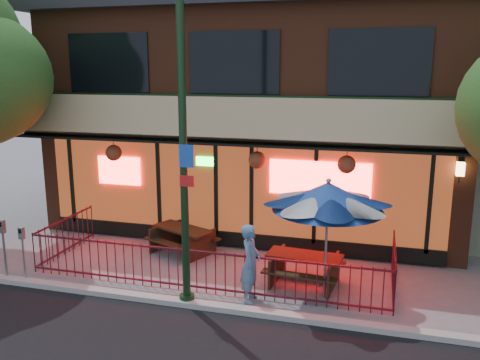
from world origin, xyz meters
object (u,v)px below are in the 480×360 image
object	(u,v)px
pedestrian	(250,263)
picnic_table_left	(182,237)
patio_umbrella	(328,196)
street_light	(184,157)
parking_meter_far	(3,240)
parking_meter_near	(23,245)
picnic_table_right	(305,265)

from	to	relation	value
pedestrian	picnic_table_left	bearing A→B (deg)	45.07
pedestrian	patio_umbrella	bearing A→B (deg)	-70.60
street_light	parking_meter_far	xyz separation A→B (m)	(-4.52, 0.00, -2.16)
parking_meter_near	parking_meter_far	world-z (taller)	parking_meter_far
street_light	picnic_table_right	bearing A→B (deg)	36.26
patio_umbrella	pedestrian	world-z (taller)	patio_umbrella
pedestrian	parking_meter_near	xyz separation A→B (m)	(-5.25, -0.50, 0.06)
patio_umbrella	pedestrian	distance (m)	2.15
parking_meter_near	patio_umbrella	bearing A→B (deg)	9.24
street_light	picnic_table_left	size ratio (longest dim) A/B	3.44
picnic_table_left	parking_meter_near	distance (m)	3.95
picnic_table_right	picnic_table_left	bearing A→B (deg)	161.93
pedestrian	parking_meter_near	world-z (taller)	pedestrian
parking_meter_near	picnic_table_right	bearing A→B (deg)	14.72
street_light	parking_meter_near	size ratio (longest dim) A/B	5.23
parking_meter_near	street_light	bearing A→B (deg)	-0.04
parking_meter_far	patio_umbrella	bearing A→B (deg)	8.60
pedestrian	parking_meter_far	size ratio (longest dim) A/B	1.16
patio_umbrella	parking_meter_far	world-z (taller)	patio_umbrella
picnic_table_left	patio_umbrella	bearing A→B (deg)	-22.75
pedestrian	picnic_table_right	bearing A→B (deg)	-43.19
patio_umbrella	pedestrian	bearing A→B (deg)	-158.27
picnic_table_right	parking_meter_far	xyz separation A→B (m)	(-6.76, -1.64, 0.52)
parking_meter_near	parking_meter_far	bearing A→B (deg)	-180.00
picnic_table_left	street_light	bearing A→B (deg)	-66.41
picnic_table_left	pedestrian	size ratio (longest dim) A/B	1.20
picnic_table_right	parking_meter_far	size ratio (longest dim) A/B	1.23
patio_umbrella	pedestrian	xyz separation A→B (m)	(-1.51, -0.60, -1.41)
street_light	patio_umbrella	size ratio (longest dim) A/B	2.64
street_light	parking_meter_far	size ratio (longest dim) A/B	4.78
picnic_table_right	patio_umbrella	distance (m)	1.94
picnic_table_left	pedestrian	distance (m)	3.36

